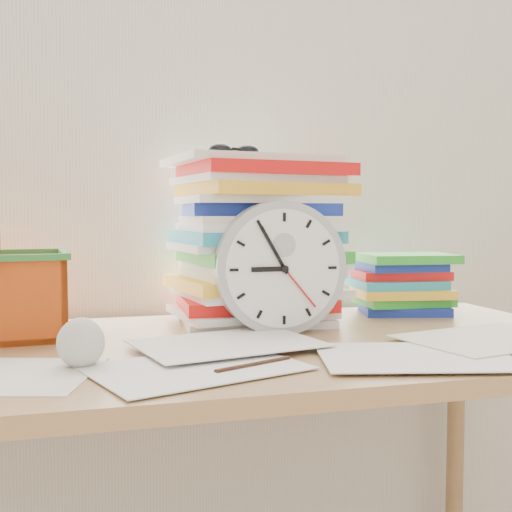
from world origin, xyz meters
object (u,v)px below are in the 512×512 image
object	(u,v)px
desk	(243,382)
clock	(280,268)
book_stack	(402,283)
paper_stack	(257,240)

from	to	relation	value
desk	clock	distance (m)	0.23
desk	book_stack	xyz separation A→B (m)	(0.45, 0.24, 0.15)
paper_stack	clock	world-z (taller)	paper_stack
desk	clock	bearing A→B (deg)	34.18
paper_stack	clock	xyz separation A→B (m)	(0.00, -0.15, -0.05)
clock	book_stack	world-z (taller)	clock
desk	paper_stack	distance (m)	0.34
desk	clock	size ratio (longest dim) A/B	5.36
clock	book_stack	size ratio (longest dim) A/B	1.08
paper_stack	book_stack	distance (m)	0.38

